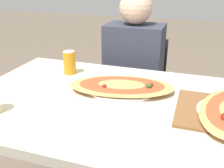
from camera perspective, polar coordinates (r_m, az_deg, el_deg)
The scene contains 6 objects.
dining_table at distance 1.19m, azimuth -1.52°, elevation -6.52°, with size 1.23×0.85×0.77m.
chair_far_seated at distance 1.93m, azimuth 5.25°, elevation -1.21°, with size 0.40×0.40×0.84m.
person_seated at distance 1.75m, azimuth 4.65°, elevation 3.60°, with size 0.37×0.26×1.18m.
pizza_main at distance 1.22m, azimuth 2.12°, elevation -0.59°, with size 0.53×0.35×0.05m.
soda_can at distance 1.43m, azimuth -9.23°, elevation 4.64°, with size 0.07×0.07×0.12m.
serving_tray at distance 1.11m, azimuth 23.22°, elevation -5.83°, with size 0.37×0.32×0.01m.
Camera 1 is at (0.36, -0.97, 1.28)m, focal length 42.00 mm.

